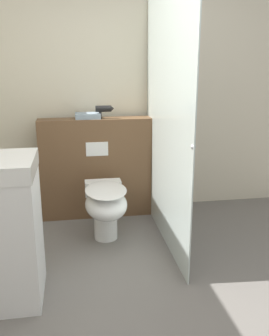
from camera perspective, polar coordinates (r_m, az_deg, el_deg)
ground_plane at (r=2.59m, az=2.19°, el=-21.92°), size 12.00×12.00×0.00m
wall_back at (r=3.99m, az=-3.30°, el=11.11°), size 8.00×0.06×2.50m
partition_panel at (r=3.91m, az=-5.75°, el=-0.00°), size 1.15×0.22×1.04m
shower_glass at (r=3.26m, az=4.75°, el=6.96°), size 0.04×1.61×2.16m
toilet at (r=3.38m, az=-4.41°, el=-5.67°), size 0.37×0.66×0.52m
hair_drier at (r=3.76m, az=-4.67°, el=8.93°), size 0.18×0.06×0.13m
folded_towel at (r=3.80m, az=-7.14°, el=7.90°), size 0.25×0.18×0.05m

